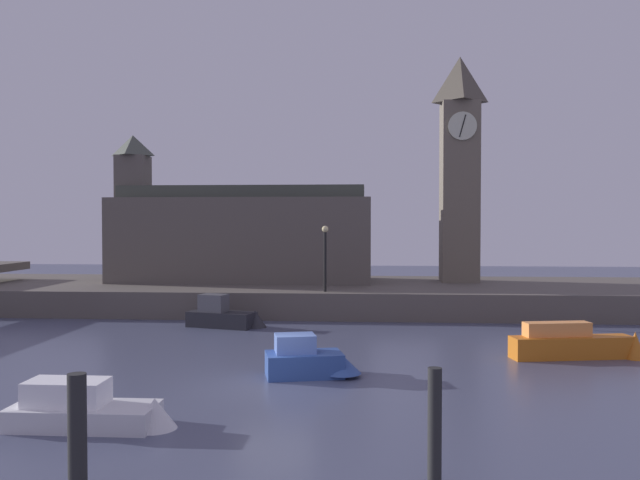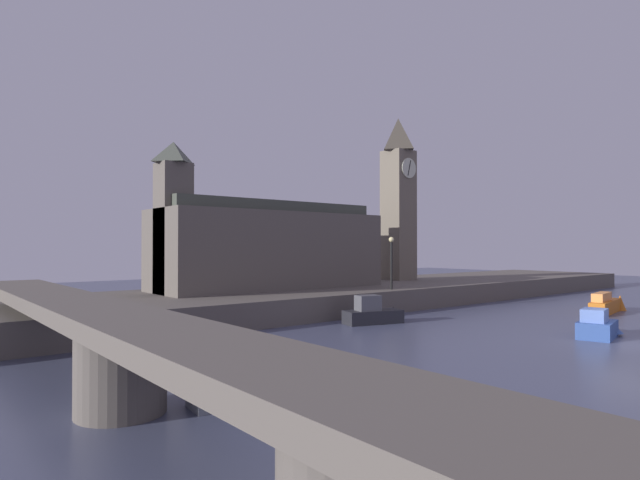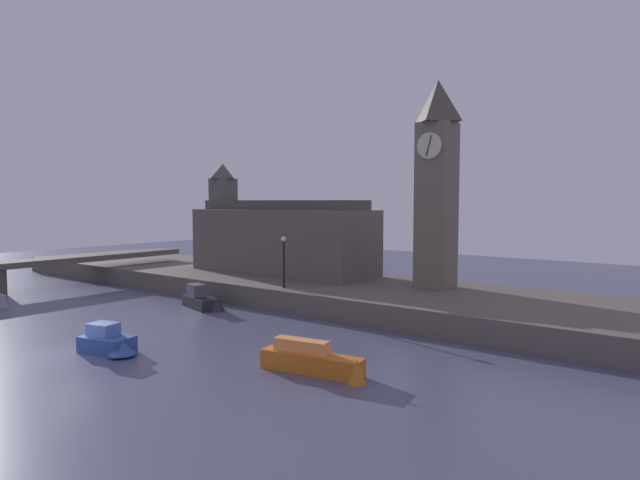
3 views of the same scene
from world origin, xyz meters
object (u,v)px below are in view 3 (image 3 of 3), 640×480
at_px(parliament_hall, 278,237).
at_px(boat_patrol_orange, 317,362).
at_px(streetlamp, 284,256).
at_px(boat_tour_blue, 110,342).
at_px(clock_tower, 437,181).
at_px(boat_barge_dark, 203,301).

xyz_separation_m(parliament_hall, boat_patrol_orange, (16.79, -16.17, -4.00)).
bearing_deg(boat_patrol_orange, streetlamp, 137.12).
bearing_deg(parliament_hall, boat_tour_blue, -71.70).
distance_m(parliament_hall, boat_tour_blue, 21.35).
height_order(parliament_hall, boat_tour_blue, parliament_hall).
height_order(clock_tower, boat_tour_blue, clock_tower).
relative_size(parliament_hall, boat_tour_blue, 4.70).
relative_size(parliament_hall, boat_patrol_orange, 3.11).
bearing_deg(boat_tour_blue, parliament_hall, 108.30).
distance_m(clock_tower, parliament_hall, 15.12).
bearing_deg(streetlamp, clock_tower, 39.64).
xyz_separation_m(parliament_hall, boat_barge_dark, (1.43, -9.61, -3.99)).
height_order(parliament_hall, boat_patrol_orange, parliament_hall).
height_order(boat_tour_blue, boat_patrol_orange, boat_tour_blue).
distance_m(streetlamp, boat_patrol_orange, 14.80).
height_order(streetlamp, boat_patrol_orange, streetlamp).
bearing_deg(clock_tower, boat_patrol_orange, -81.99).
height_order(streetlamp, boat_tour_blue, streetlamp).
relative_size(boat_barge_dark, boat_tour_blue, 1.21).
bearing_deg(clock_tower, parliament_hall, -178.09).
bearing_deg(clock_tower, streetlamp, -140.36).
xyz_separation_m(streetlamp, boat_tour_blue, (0.37, -13.57, -3.25)).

